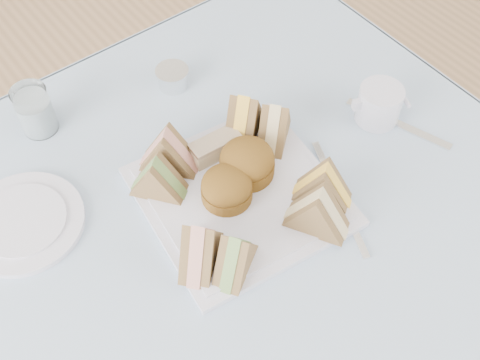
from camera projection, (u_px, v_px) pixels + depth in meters
table at (247, 339)px, 1.21m from camera, size 0.90×0.90×0.74m
tablecloth at (249, 245)px, 0.90m from camera, size 1.02×1.02×0.01m
serving_plate at (240, 197)px, 0.95m from camera, size 0.32×0.32×0.01m
sandwich_fl_a at (200, 243)px, 0.84m from camera, size 0.10×0.10×0.09m
sandwich_fl_b at (235, 253)px, 0.84m from camera, size 0.10×0.08×0.08m
sandwich_fr_a at (324, 182)px, 0.91m from camera, size 0.09×0.10×0.08m
sandwich_fr_b at (318, 209)px, 0.87m from camera, size 0.09×0.11×0.09m
sandwich_bl_a at (157, 176)px, 0.91m from camera, size 0.09×0.10×0.08m
sandwich_bl_b at (168, 149)px, 0.94m from camera, size 0.10×0.10×0.09m
sandwich_br_a at (275, 123)px, 0.98m from camera, size 0.10×0.09×0.08m
sandwich_br_b at (244, 115)px, 0.98m from camera, size 0.11×0.10×0.09m
scone_left at (227, 187)px, 0.92m from camera, size 0.08×0.08×0.05m
scone_right at (247, 162)px, 0.94m from camera, size 0.11×0.11×0.06m
pastry_slice at (215, 148)px, 0.97m from camera, size 0.09×0.04×0.04m
side_plate at (23, 222)px, 0.92m from camera, size 0.21×0.21×0.01m
water_glass at (35, 110)px, 1.00m from camera, size 0.07×0.07×0.09m
tea_strainer at (173, 79)px, 1.09m from camera, size 0.07×0.07×0.03m
knife at (398, 124)px, 1.04m from camera, size 0.08×0.19×0.00m
fork at (343, 206)px, 0.94m from camera, size 0.08×0.18×0.00m
creamer_jug at (379, 104)px, 1.03m from camera, size 0.10×0.10×0.07m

